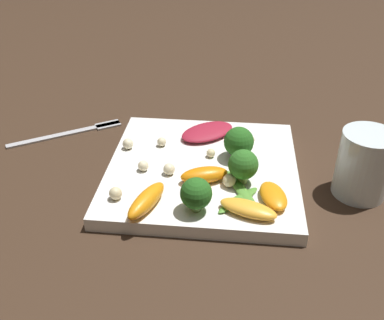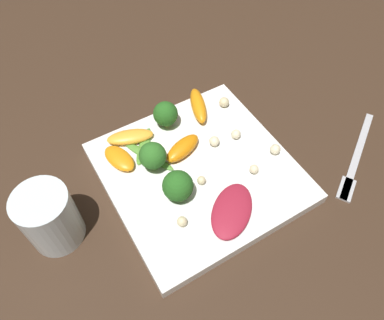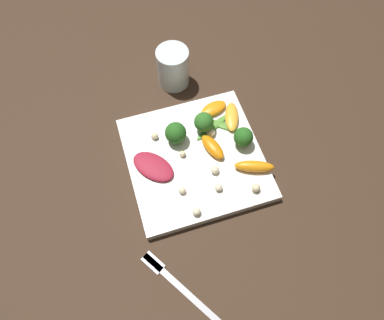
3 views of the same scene
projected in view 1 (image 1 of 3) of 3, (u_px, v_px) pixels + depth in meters
ground_plane at (203, 176)px, 0.65m from camera, size 2.40×2.40×0.00m
plate at (203, 170)px, 0.64m from camera, size 0.27×0.27×0.02m
drinking_glass at (364, 164)px, 0.59m from camera, size 0.07×0.07×0.09m
fork at (78, 130)px, 0.75m from camera, size 0.17×0.11×0.01m
radicchio_leaf_0 at (206, 132)px, 0.70m from camera, size 0.10×0.10×0.01m
orange_segment_0 at (273, 196)px, 0.56m from camera, size 0.05×0.06×0.02m
orange_segment_1 at (146, 200)px, 0.55m from camera, size 0.05×0.08×0.02m
orange_segment_2 at (248, 209)px, 0.54m from camera, size 0.08×0.05×0.02m
orange_segment_3 at (204, 175)px, 0.60m from camera, size 0.07×0.05×0.02m
broccoli_floret_0 at (239, 142)px, 0.64m from camera, size 0.04×0.04×0.05m
broccoli_floret_1 at (243, 165)px, 0.58m from camera, size 0.04×0.04×0.05m
broccoli_floret_2 at (193, 194)px, 0.54m from camera, size 0.04×0.04×0.05m
arugula_sprig_0 at (241, 190)px, 0.58m from camera, size 0.05×0.09×0.01m
arugula_sprig_1 at (238, 200)px, 0.56m from camera, size 0.06×0.07×0.00m
macadamia_nut_0 at (229, 181)px, 0.59m from camera, size 0.02×0.02×0.02m
macadamia_nut_1 at (211, 153)px, 0.65m from camera, size 0.01×0.01×0.01m
macadamia_nut_2 at (162, 142)px, 0.68m from camera, size 0.01×0.01×0.01m
macadamia_nut_3 at (169, 169)px, 0.61m from camera, size 0.02×0.02×0.02m
macadamia_nut_4 at (143, 166)px, 0.62m from camera, size 0.01×0.01×0.01m
macadamia_nut_5 at (250, 140)px, 0.68m from camera, size 0.01×0.01×0.01m
macadamia_nut_6 at (128, 144)px, 0.67m from camera, size 0.02×0.02×0.02m
macadamia_nut_7 at (116, 193)px, 0.57m from camera, size 0.02×0.02×0.02m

